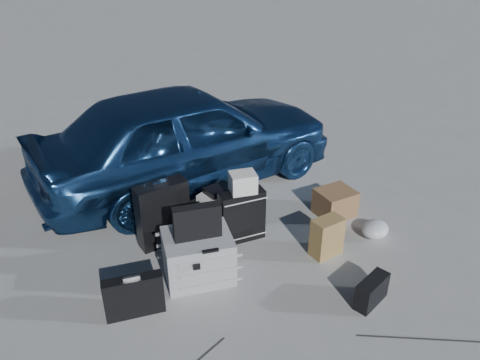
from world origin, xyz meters
The scene contains 15 objects.
ground centered at (0.00, 0.00, 0.00)m, with size 60.00×60.00×0.00m, color #A4A49F.
car centered at (0.21, 2.22, 0.62)m, with size 1.47×3.66×1.25m, color #214D88.
pelican_case centered at (-0.49, 0.55, 0.22)m, with size 0.60×0.49×0.43m, color #A7A9AC.
laptop_bag centered at (-0.49, 0.54, 0.59)m, with size 0.42×0.10×0.31m, color black.
briefcase centered at (-1.16, 0.38, 0.19)m, with size 0.48×0.11×0.37m, color black.
suitcase_left centered at (-0.55, 1.19, 0.33)m, with size 0.51×0.19×0.67m, color black.
suitcase_right centered at (0.15, 0.84, 0.27)m, with size 0.46×0.16×0.55m, color black.
white_carton centered at (0.16, 0.85, 0.65)m, with size 0.25×0.20×0.20m, color silver.
duffel_bag centered at (0.07, 1.17, 0.18)m, with size 0.70×0.30×0.35m, color black.
flat_box_white centered at (0.06, 1.16, 0.38)m, with size 0.38×0.28×0.07m, color silver.
flat_box_black centered at (0.06, 1.15, 0.45)m, with size 0.27×0.19×0.06m, color black.
kraft_bag centered at (0.72, 0.20, 0.20)m, with size 0.30×0.18×0.40m, color #A88B49.
cardboard_box centered at (1.27, 0.71, 0.15)m, with size 0.39×0.34×0.29m, color brown.
plastic_bag centered at (1.35, 0.16, 0.08)m, with size 0.31×0.26×0.17m, color silver.
messenger_bag centered at (0.60, -0.52, 0.12)m, with size 0.35×0.13×0.25m, color black.
Camera 1 is at (-1.90, -2.53, 2.83)m, focal length 35.00 mm.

